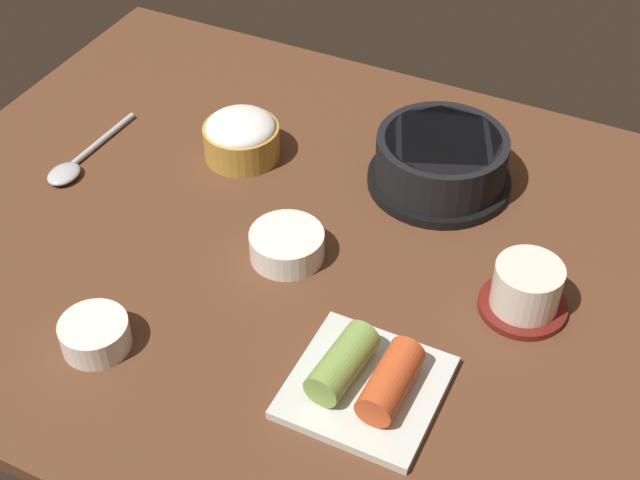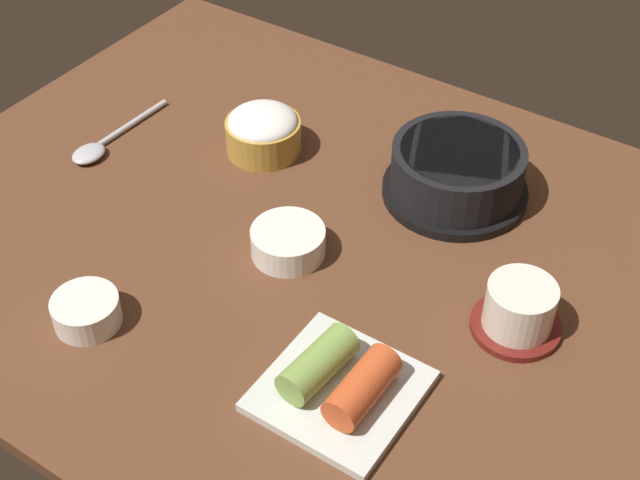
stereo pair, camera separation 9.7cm
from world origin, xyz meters
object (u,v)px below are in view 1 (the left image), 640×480
at_px(tea_cup_with_saucer, 526,289).
at_px(stone_pot, 441,161).
at_px(spoon, 75,164).
at_px(side_bowl_near, 95,334).
at_px(rice_bowl, 241,136).
at_px(kimchi_plate, 366,379).
at_px(banchan_cup_center, 287,244).

bearing_deg(tea_cup_with_saucer, stone_pot, 133.77).
bearing_deg(spoon, side_bowl_near, -48.40).
relative_size(stone_pot, rice_bowl, 1.82).
bearing_deg(stone_pot, tea_cup_with_saucer, -46.23).
distance_m(rice_bowl, side_bowl_near, 0.34).
distance_m(rice_bowl, kimchi_plate, 0.40).
bearing_deg(tea_cup_with_saucer, banchan_cup_center, -172.01).
relative_size(rice_bowl, tea_cup_with_saucer, 1.03).
distance_m(stone_pot, banchan_cup_center, 0.22).
bearing_deg(banchan_cup_center, tea_cup_with_saucer, 7.99).
bearing_deg(spoon, tea_cup_with_saucer, 1.15).
bearing_deg(rice_bowl, kimchi_plate, -43.29).
height_order(tea_cup_with_saucer, side_bowl_near, tea_cup_with_saucer).
xyz_separation_m(stone_pot, spoon, (-0.42, -0.17, -0.03)).
xyz_separation_m(rice_bowl, banchan_cup_center, (0.14, -0.14, -0.01)).
xyz_separation_m(rice_bowl, spoon, (-0.18, -0.12, -0.02)).
relative_size(rice_bowl, side_bowl_near, 1.37).
bearing_deg(tea_cup_with_saucer, spoon, -178.85).
distance_m(tea_cup_with_saucer, spoon, 0.57).
distance_m(tea_cup_with_saucer, side_bowl_near, 0.44).
bearing_deg(spoon, stone_pot, 22.08).
relative_size(stone_pot, kimchi_plate, 1.24).
bearing_deg(stone_pot, kimchi_plate, -81.87).
relative_size(rice_bowl, banchan_cup_center, 1.15).
height_order(rice_bowl, kimchi_plate, rice_bowl).
xyz_separation_m(stone_pot, tea_cup_with_saucer, (0.15, -0.16, -0.01)).
distance_m(tea_cup_with_saucer, banchan_cup_center, 0.26).
bearing_deg(banchan_cup_center, kimchi_plate, -41.00).
relative_size(tea_cup_with_saucer, kimchi_plate, 0.66).
xyz_separation_m(stone_pot, kimchi_plate, (0.05, -0.33, -0.02)).
xyz_separation_m(banchan_cup_center, kimchi_plate, (0.16, -0.13, -0.00)).
xyz_separation_m(stone_pot, side_bowl_near, (-0.22, -0.40, -0.02)).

